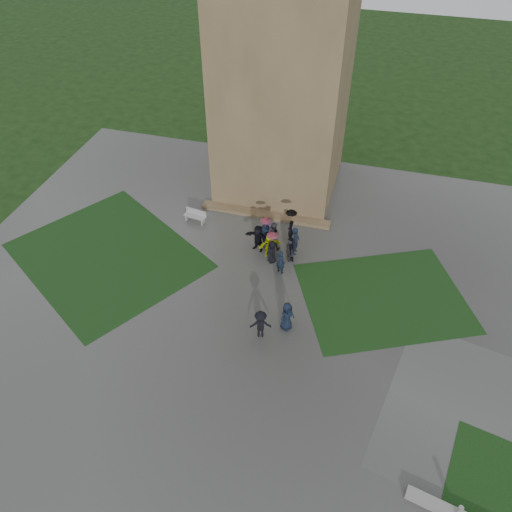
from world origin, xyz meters
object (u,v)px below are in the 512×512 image
(bench, at_px, (195,216))
(pedestrian_mid, at_px, (287,316))
(pedestrian_near, at_px, (261,324))
(tower, at_px, (285,62))

(bench, height_order, pedestrian_mid, pedestrian_mid)
(pedestrian_near, bearing_deg, tower, -96.66)
(tower, relative_size, bench, 11.42)
(bench, height_order, pedestrian_near, pedestrian_near)
(pedestrian_mid, xyz_separation_m, pedestrian_near, (-1.21, -0.88, -0.03))
(bench, bearing_deg, pedestrian_near, -41.78)
(tower, distance_m, bench, 11.43)
(bench, relative_size, pedestrian_near, 0.90)
(pedestrian_near, bearing_deg, bench, -66.84)
(tower, relative_size, pedestrian_near, 10.22)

